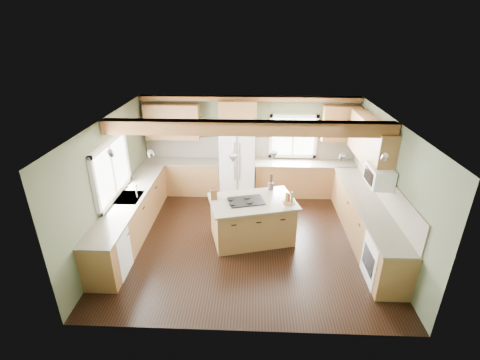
{
  "coord_description": "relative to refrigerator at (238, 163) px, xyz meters",
  "views": [
    {
      "loc": [
        0.11,
        -6.36,
        4.29
      ],
      "look_at": [
        -0.16,
        0.3,
        1.25
      ],
      "focal_mm": 26.0,
      "sensor_mm": 36.0,
      "label": 1
    }
  ],
  "objects": [
    {
      "name": "wall_left",
      "position": [
        -2.5,
        -2.12,
        0.4
      ],
      "size": [
        0.0,
        5.0,
        5.0
      ],
      "primitive_type": "plane",
      "rotation": [
        1.57,
        0.0,
        1.57
      ],
      "color": "#4E583E",
      "rests_on": "ground"
    },
    {
      "name": "ceiling",
      "position": [
        0.3,
        -2.12,
        1.7
      ],
      "size": [
        5.6,
        5.6,
        0.0
      ],
      "primitive_type": "plane",
      "rotation": [
        3.14,
        0.0,
        0.0
      ],
      "color": "silver",
      "rests_on": "wall_back"
    },
    {
      "name": "base_cab_left",
      "position": [
        -2.2,
        -2.07,
        -0.46
      ],
      "size": [
        0.6,
        3.7,
        0.88
      ],
      "primitive_type": "cube",
      "color": "brown",
      "rests_on": "floor"
    },
    {
      "name": "wall_right",
      "position": [
        3.1,
        -2.12,
        0.4
      ],
      "size": [
        0.0,
        5.0,
        5.0
      ],
      "primitive_type": "plane",
      "rotation": [
        1.57,
        0.0,
        -1.57
      ],
      "color": "#4E583E",
      "rests_on": "ground"
    },
    {
      "name": "pendant_left",
      "position": [
        0.02,
        -2.22,
        0.98
      ],
      "size": [
        0.18,
        0.18,
        0.16
      ],
      "primitive_type": "cone",
      "rotation": [
        3.14,
        0.0,
        0.0
      ],
      "color": "#B2B2B7",
      "rests_on": "ceiling"
    },
    {
      "name": "counter_back_right",
      "position": [
        1.79,
        0.08,
        0.0
      ],
      "size": [
        2.66,
        0.64,
        0.04
      ],
      "primitive_type": "cube",
      "color": "#4E4639",
      "rests_on": "base_cab_back_right"
    },
    {
      "name": "floor",
      "position": [
        0.3,
        -2.12,
        -0.9
      ],
      "size": [
        5.6,
        5.6,
        0.0
      ],
      "primitive_type": "plane",
      "color": "black",
      "rests_on": "ground"
    },
    {
      "name": "bottle_tray",
      "position": [
        1.16,
        -2.17,
        0.14
      ],
      "size": [
        0.34,
        0.34,
        0.24
      ],
      "primitive_type": null,
      "rotation": [
        0.0,
        0.0,
        0.38
      ],
      "color": "#5B2E1B",
      "rests_on": "island_top"
    },
    {
      "name": "base_cab_right",
      "position": [
        2.8,
        -2.07,
        -0.46
      ],
      "size": [
        0.6,
        3.7,
        0.88
      ],
      "primitive_type": "cube",
      "color": "brown",
      "rests_on": "floor"
    },
    {
      "name": "base_cab_back_left",
      "position": [
        -1.49,
        0.08,
        -0.46
      ],
      "size": [
        2.02,
        0.6,
        0.88
      ],
      "primitive_type": "cube",
      "color": "brown",
      "rests_on": "floor"
    },
    {
      "name": "backsplash_right",
      "position": [
        3.08,
        -2.07,
        0.31
      ],
      "size": [
        0.03,
        3.7,
        0.58
      ],
      "primitive_type": "cube",
      "color": "brown",
      "rests_on": "wall_right"
    },
    {
      "name": "utensil_crock",
      "position": [
        0.81,
        -1.57,
        0.1
      ],
      "size": [
        0.16,
        0.16,
        0.16
      ],
      "primitive_type": "cylinder",
      "rotation": [
        0.0,
        0.0,
        0.4
      ],
      "color": "#423835",
      "rests_on": "island_top"
    },
    {
      "name": "window_left",
      "position": [
        -2.48,
        -2.07,
        0.65
      ],
      "size": [
        0.04,
        1.6,
        1.05
      ],
      "primitive_type": "cube",
      "color": "white",
      "rests_on": "wall_left"
    },
    {
      "name": "soffit_trim",
      "position": [
        0.3,
        0.28,
        1.64
      ],
      "size": [
        5.55,
        0.2,
        0.1
      ],
      "primitive_type": "cube",
      "color": "brown",
      "rests_on": "ceiling"
    },
    {
      "name": "refrigerator",
      "position": [
        0.0,
        0.0,
        0.0
      ],
      "size": [
        0.9,
        0.74,
        1.8
      ],
      "primitive_type": "cube",
      "color": "silver",
      "rests_on": "floor"
    },
    {
      "name": "base_cab_back_right",
      "position": [
        1.79,
        0.08,
        -0.46
      ],
      "size": [
        2.62,
        0.6,
        0.88
      ],
      "primitive_type": "cube",
      "color": "brown",
      "rests_on": "floor"
    },
    {
      "name": "island",
      "position": [
        0.41,
        -2.12,
        -0.46
      ],
      "size": [
        1.84,
        1.38,
        0.88
      ],
      "primitive_type": "cube",
      "rotation": [
        0.0,
        0.0,
        0.26
      ],
      "color": "brown",
      "rests_on": "floor"
    },
    {
      "name": "oven",
      "position": [
        2.79,
        -3.37,
        -0.47
      ],
      "size": [
        0.6,
        0.72,
        0.84
      ],
      "primitive_type": "cube",
      "color": "white",
      "rests_on": "floor"
    },
    {
      "name": "counter_left",
      "position": [
        -2.2,
        -2.07,
        0.0
      ],
      "size": [
        0.64,
        3.74,
        0.04
      ],
      "primitive_type": "cube",
      "color": "#4E4639",
      "rests_on": "base_cab_left"
    },
    {
      "name": "cooktop",
      "position": [
        0.28,
        -2.15,
        0.03
      ],
      "size": [
        0.81,
        0.64,
        0.02
      ],
      "primitive_type": "cube",
      "rotation": [
        0.0,
        0.0,
        0.26
      ],
      "color": "black",
      "rests_on": "island_top"
    },
    {
      "name": "upper_cab_over_fridge",
      "position": [
        -0.0,
        0.21,
        1.25
      ],
      "size": [
        0.96,
        0.35,
        0.7
      ],
      "primitive_type": "cube",
      "color": "brown",
      "rests_on": "wall_back"
    },
    {
      "name": "upper_cab_right",
      "position": [
        2.92,
        -1.22,
        1.05
      ],
      "size": [
        0.35,
        2.2,
        0.9
      ],
      "primitive_type": "cube",
      "color": "brown",
      "rests_on": "wall_right"
    },
    {
      "name": "dishwasher",
      "position": [
        -2.19,
        -3.37,
        -0.47
      ],
      "size": [
        0.6,
        0.6,
        0.84
      ],
      "primitive_type": "cube",
      "color": "white",
      "rests_on": "floor"
    },
    {
      "name": "sink",
      "position": [
        -2.2,
        -2.07,
        0.01
      ],
      "size": [
        0.5,
        0.65,
        0.03
      ],
      "primitive_type": "cube",
      "color": "#262628",
      "rests_on": "counter_left"
    },
    {
      "name": "island_top",
      "position": [
        0.41,
        -2.12,
        0.0
      ],
      "size": [
        1.97,
        1.52,
        0.04
      ],
      "primitive_type": "cube",
      "rotation": [
        0.0,
        0.0,
        0.26
      ],
      "color": "#4E4639",
      "rests_on": "island"
    },
    {
      "name": "pendant_right",
      "position": [
        0.81,
        -2.01,
        0.98
      ],
      "size": [
        0.18,
        0.18,
        0.16
      ],
      "primitive_type": "cone",
      "rotation": [
        3.14,
        0.0,
        0.0
      ],
      "color": "#B2B2B7",
      "rests_on": "ceiling"
    },
    {
      "name": "upper_cab_back_corner",
      "position": [
        2.6,
        0.21,
        1.05
      ],
      "size": [
        0.9,
        0.35,
        0.9
      ],
      "primitive_type": "cube",
      "color": "brown",
      "rests_on": "wall_back"
    },
    {
      "name": "faucet",
      "position": [
        -2.02,
        -2.07,
        0.15
      ],
      "size": [
        0.02,
        0.02,
        0.28
      ],
      "primitive_type": "cylinder",
      "color": "#B2B2B7",
      "rests_on": "sink"
    },
    {
      "name": "window_back",
      "position": [
        1.45,
        0.36,
        0.65
      ],
      "size": [
        1.1,
        0.04,
        1.0
      ],
      "primitive_type": "cube",
      "color": "white",
      "rests_on": "wall_back"
    },
    {
      "name": "knife_block",
      "position": [
        -0.39,
        -2.08,
        0.13
      ],
      "size": [
        0.15,
        0.13,
        0.22
      ],
      "primitive_type": "cube",
      "rotation": [
        0.0,
        0.0,
        0.21
      ],
      "color": "brown",
      "rests_on": "island_top"
    },
    {
      "name": "microwave",
      "position": [
        2.88,
        -2.17,
        0.65
      ],
      "size": [
        0.4,
        0.7,
        0.38
      ],
      "primitive_type": "cube",
      "color": "white",
      "rests_on": "wall_right"
    },
    {
      "name": "counter_back_left",
      "position": [
        -1.49,
        0.08,
        0.0
      ],
      "size": [
        2.06,
        0.64,
        0.04
      ],
      "primitive_type": "cube",
      "color": "#4E4639",
      "rests_on": "base_cab_back_left"
    },
    {
      "name": "counter_right",
      "position": [
        2.8,
        -2.07,
        0.0
      ],
      "size": [
        0.64,
        3.74,
        0.04
      ],
      "primitive_type": "cube",
      "color": "#4E4639",
      "rests_on": "base_cab_right"
    },
    {
      "name": "upper_cab_back_left",
      "position": [
        -1.69,
        0.21,
        1.05
      ],
      "size": [
        1.4,
        0.35,
        0.9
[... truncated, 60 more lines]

